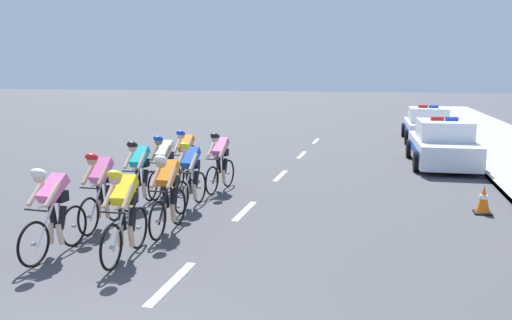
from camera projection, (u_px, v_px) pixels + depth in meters
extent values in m
cube|color=#9E9E99|center=(478.00, 164.00, 16.46)|extent=(0.16, 60.00, 0.13)
cube|color=white|center=(172.00, 283.00, 7.33)|extent=(0.14, 1.60, 0.01)
cube|color=white|center=(245.00, 211.00, 11.15)|extent=(0.14, 1.60, 0.01)
cube|color=white|center=(280.00, 176.00, 14.98)|extent=(0.14, 1.60, 0.01)
cube|color=white|center=(302.00, 155.00, 18.80)|extent=(0.14, 1.60, 0.01)
cube|color=white|center=(316.00, 141.00, 22.63)|extent=(0.14, 1.60, 0.01)
torus|color=black|center=(34.00, 244.00, 7.90)|extent=(0.08, 0.73, 0.72)
cylinder|color=#99999E|center=(34.00, 244.00, 7.90)|extent=(0.06, 0.06, 0.06)
torus|color=black|center=(74.00, 226.00, 8.84)|extent=(0.08, 0.73, 0.72)
cylinder|color=#99999E|center=(74.00, 226.00, 8.84)|extent=(0.06, 0.06, 0.06)
cylinder|color=white|center=(51.00, 204.00, 8.23)|extent=(0.06, 0.55, 0.04)
cylinder|color=white|center=(45.00, 226.00, 8.12)|extent=(0.06, 0.48, 0.63)
cylinder|color=white|center=(60.00, 218.00, 8.47)|extent=(0.04, 0.04, 0.65)
cylinder|color=black|center=(36.00, 210.00, 7.90)|extent=(0.42, 0.05, 0.03)
cube|color=black|center=(59.00, 198.00, 8.41)|extent=(0.11, 0.22, 0.05)
cube|color=pink|center=(53.00, 188.00, 8.26)|extent=(0.30, 0.56, 0.44)
cube|color=black|center=(58.00, 196.00, 8.40)|extent=(0.29, 0.21, 0.18)
cylinder|color=black|center=(62.00, 217.00, 8.38)|extent=(0.12, 0.23, 0.40)
cylinder|color=beige|center=(60.00, 234.00, 8.35)|extent=(0.10, 0.16, 0.36)
cylinder|color=black|center=(53.00, 217.00, 8.43)|extent=(0.12, 0.17, 0.40)
cylinder|color=beige|center=(51.00, 233.00, 8.40)|extent=(0.10, 0.13, 0.36)
cylinder|color=beige|center=(53.00, 195.00, 8.02)|extent=(0.09, 0.40, 0.35)
cylinder|color=beige|center=(36.00, 193.00, 8.11)|extent=(0.09, 0.40, 0.35)
sphere|color=beige|center=(39.00, 177.00, 7.94)|extent=(0.19, 0.19, 0.19)
ellipsoid|color=white|center=(38.00, 173.00, 7.92)|extent=(0.24, 0.32, 0.24)
torus|color=black|center=(111.00, 247.00, 7.76)|extent=(0.08, 0.73, 0.72)
cylinder|color=#99999E|center=(111.00, 247.00, 7.76)|extent=(0.06, 0.06, 0.06)
torus|color=black|center=(138.00, 228.00, 8.73)|extent=(0.08, 0.73, 0.72)
cylinder|color=#99999E|center=(138.00, 228.00, 8.73)|extent=(0.06, 0.06, 0.06)
cylinder|color=silver|center=(123.00, 206.00, 8.11)|extent=(0.07, 0.55, 0.04)
cylinder|color=silver|center=(119.00, 228.00, 7.99)|extent=(0.07, 0.48, 0.63)
cylinder|color=silver|center=(129.00, 220.00, 8.35)|extent=(0.04, 0.04, 0.65)
cylinder|color=black|center=(113.00, 213.00, 7.77)|extent=(0.42, 0.05, 0.03)
cube|color=black|center=(128.00, 200.00, 8.29)|extent=(0.11, 0.23, 0.05)
cube|color=yellow|center=(124.00, 190.00, 8.14)|extent=(0.31, 0.57, 0.44)
cube|color=black|center=(128.00, 198.00, 8.28)|extent=(0.29, 0.21, 0.18)
cylinder|color=black|center=(133.00, 219.00, 8.27)|extent=(0.12, 0.23, 0.40)
cylinder|color=tan|center=(131.00, 237.00, 8.24)|extent=(0.10, 0.16, 0.36)
cylinder|color=black|center=(122.00, 219.00, 8.30)|extent=(0.12, 0.17, 0.40)
cylinder|color=tan|center=(121.00, 236.00, 8.27)|extent=(0.10, 0.13, 0.36)
cylinder|color=tan|center=(128.00, 196.00, 7.91)|extent=(0.10, 0.40, 0.35)
cylinder|color=tan|center=(109.00, 196.00, 7.97)|extent=(0.10, 0.40, 0.35)
sphere|color=tan|center=(115.00, 179.00, 7.81)|extent=(0.19, 0.19, 0.19)
ellipsoid|color=yellow|center=(114.00, 175.00, 7.79)|extent=(0.25, 0.33, 0.24)
torus|color=black|center=(89.00, 217.00, 9.41)|extent=(0.05, 0.72, 0.72)
cylinder|color=#99999E|center=(89.00, 217.00, 9.41)|extent=(0.06, 0.06, 0.06)
torus|color=black|center=(115.00, 203.00, 10.37)|extent=(0.05, 0.72, 0.72)
cylinder|color=#99999E|center=(115.00, 203.00, 10.37)|extent=(0.06, 0.06, 0.06)
cylinder|color=silver|center=(100.00, 183.00, 9.75)|extent=(0.04, 0.55, 0.04)
cylinder|color=silver|center=(96.00, 202.00, 9.64)|extent=(0.05, 0.48, 0.63)
cylinder|color=silver|center=(106.00, 196.00, 10.00)|extent=(0.04, 0.04, 0.65)
cylinder|color=black|center=(90.00, 188.00, 9.42)|extent=(0.42, 0.03, 0.03)
cube|color=black|center=(105.00, 179.00, 9.94)|extent=(0.10, 0.22, 0.05)
cube|color=pink|center=(101.00, 170.00, 9.79)|extent=(0.29, 0.54, 0.47)
cube|color=black|center=(105.00, 177.00, 9.92)|extent=(0.28, 0.20, 0.18)
cylinder|color=black|center=(108.00, 195.00, 9.91)|extent=(0.11, 0.22, 0.40)
cylinder|color=tan|center=(107.00, 209.00, 9.88)|extent=(0.09, 0.16, 0.36)
cylinder|color=black|center=(100.00, 195.00, 9.95)|extent=(0.11, 0.17, 0.40)
cylinder|color=tan|center=(99.00, 209.00, 9.92)|extent=(0.09, 0.12, 0.36)
cylinder|color=tan|center=(103.00, 175.00, 9.55)|extent=(0.08, 0.40, 0.35)
cylinder|color=tan|center=(88.00, 174.00, 9.62)|extent=(0.08, 0.40, 0.35)
sphere|color=tan|center=(92.00, 160.00, 9.46)|extent=(0.19, 0.19, 0.19)
ellipsoid|color=red|center=(92.00, 157.00, 9.44)|extent=(0.23, 0.32, 0.24)
torus|color=black|center=(157.00, 221.00, 9.15)|extent=(0.05, 0.72, 0.72)
cylinder|color=#99999E|center=(157.00, 221.00, 9.15)|extent=(0.06, 0.06, 0.06)
torus|color=black|center=(179.00, 207.00, 10.11)|extent=(0.05, 0.72, 0.72)
cylinder|color=#99999E|center=(179.00, 207.00, 10.11)|extent=(0.06, 0.06, 0.06)
cylinder|color=black|center=(167.00, 186.00, 9.49)|extent=(0.04, 0.55, 0.04)
cylinder|color=black|center=(163.00, 205.00, 9.38)|extent=(0.04, 0.48, 0.63)
cylinder|color=black|center=(171.00, 200.00, 9.73)|extent=(0.04, 0.04, 0.65)
cylinder|color=black|center=(159.00, 191.00, 9.16)|extent=(0.42, 0.03, 0.03)
cube|color=black|center=(171.00, 182.00, 9.67)|extent=(0.10, 0.22, 0.05)
cube|color=orange|center=(168.00, 173.00, 9.52)|extent=(0.28, 0.55, 0.46)
cube|color=black|center=(170.00, 180.00, 9.66)|extent=(0.28, 0.20, 0.18)
cylinder|color=black|center=(174.00, 199.00, 9.65)|extent=(0.11, 0.22, 0.40)
cylinder|color=tan|center=(173.00, 213.00, 9.61)|extent=(0.09, 0.15, 0.36)
cylinder|color=black|center=(166.00, 198.00, 9.69)|extent=(0.11, 0.17, 0.40)
cylinder|color=tan|center=(164.00, 212.00, 9.66)|extent=(0.09, 0.12, 0.36)
cylinder|color=tan|center=(171.00, 178.00, 9.29)|extent=(0.08, 0.40, 0.35)
cylinder|color=tan|center=(155.00, 177.00, 9.36)|extent=(0.08, 0.40, 0.35)
sphere|color=tan|center=(161.00, 163.00, 9.19)|extent=(0.19, 0.19, 0.19)
ellipsoid|color=white|center=(160.00, 160.00, 9.17)|extent=(0.23, 0.32, 0.24)
torus|color=black|center=(130.00, 196.00, 11.02)|extent=(0.05, 0.72, 0.72)
cylinder|color=#99999E|center=(130.00, 196.00, 11.02)|extent=(0.06, 0.06, 0.06)
torus|color=black|center=(150.00, 186.00, 11.98)|extent=(0.05, 0.72, 0.72)
cylinder|color=#99999E|center=(150.00, 186.00, 11.98)|extent=(0.06, 0.06, 0.06)
cylinder|color=white|center=(138.00, 168.00, 11.36)|extent=(0.04, 0.55, 0.04)
cylinder|color=white|center=(135.00, 183.00, 11.25)|extent=(0.05, 0.48, 0.63)
cylinder|color=white|center=(143.00, 179.00, 11.60)|extent=(0.04, 0.04, 0.65)
cylinder|color=black|center=(131.00, 171.00, 11.03)|extent=(0.42, 0.03, 0.03)
cube|color=black|center=(142.00, 164.00, 11.55)|extent=(0.10, 0.22, 0.05)
cube|color=#19B2B7|center=(140.00, 156.00, 11.39)|extent=(0.29, 0.55, 0.45)
cube|color=black|center=(142.00, 163.00, 11.53)|extent=(0.28, 0.20, 0.18)
cylinder|color=black|center=(145.00, 178.00, 11.52)|extent=(0.11, 0.22, 0.40)
cylinder|color=beige|center=(144.00, 190.00, 11.49)|extent=(0.09, 0.15, 0.36)
cylinder|color=black|center=(138.00, 178.00, 11.56)|extent=(0.11, 0.17, 0.40)
cylinder|color=beige|center=(137.00, 190.00, 11.53)|extent=(0.09, 0.12, 0.36)
cylinder|color=beige|center=(142.00, 161.00, 11.16)|extent=(0.08, 0.40, 0.35)
cylinder|color=beige|center=(128.00, 160.00, 11.24)|extent=(0.08, 0.40, 0.35)
sphere|color=beige|center=(133.00, 148.00, 11.07)|extent=(0.19, 0.19, 0.19)
ellipsoid|color=black|center=(132.00, 145.00, 11.05)|extent=(0.23, 0.32, 0.24)
torus|color=black|center=(181.00, 197.00, 10.87)|extent=(0.08, 0.73, 0.72)
cylinder|color=#99999E|center=(181.00, 197.00, 10.87)|extent=(0.06, 0.06, 0.06)
torus|color=black|center=(200.00, 187.00, 11.82)|extent=(0.08, 0.73, 0.72)
cylinder|color=#99999E|center=(200.00, 187.00, 11.82)|extent=(0.06, 0.06, 0.06)
cylinder|color=white|center=(189.00, 169.00, 11.21)|extent=(0.06, 0.55, 0.04)
cylinder|color=white|center=(186.00, 185.00, 11.10)|extent=(0.06, 0.48, 0.63)
cylinder|color=white|center=(193.00, 181.00, 11.45)|extent=(0.04, 0.04, 0.65)
cylinder|color=black|center=(183.00, 173.00, 10.88)|extent=(0.42, 0.05, 0.03)
cube|color=black|center=(193.00, 166.00, 11.39)|extent=(0.11, 0.22, 0.05)
cube|color=blue|center=(191.00, 158.00, 11.24)|extent=(0.31, 0.56, 0.45)
cube|color=black|center=(193.00, 164.00, 11.37)|extent=(0.29, 0.21, 0.18)
cylinder|color=black|center=(196.00, 180.00, 11.36)|extent=(0.12, 0.23, 0.40)
cylinder|color=beige|center=(195.00, 192.00, 11.33)|extent=(0.10, 0.16, 0.36)
cylinder|color=black|center=(188.00, 179.00, 11.41)|extent=(0.12, 0.17, 0.40)
cylinder|color=beige|center=(187.00, 191.00, 11.38)|extent=(0.10, 0.13, 0.36)
cylinder|color=beige|center=(193.00, 162.00, 11.00)|extent=(0.10, 0.40, 0.35)
cylinder|color=beige|center=(180.00, 161.00, 11.09)|extent=(0.10, 0.40, 0.35)
sphere|color=beige|center=(185.00, 149.00, 10.91)|extent=(0.19, 0.19, 0.19)
ellipsoid|color=yellow|center=(184.00, 146.00, 10.89)|extent=(0.24, 0.33, 0.24)
torus|color=black|center=(155.00, 185.00, 12.03)|extent=(0.08, 0.73, 0.72)
cylinder|color=#99999E|center=(155.00, 185.00, 12.03)|extent=(0.06, 0.06, 0.06)
torus|color=black|center=(174.00, 177.00, 12.97)|extent=(0.08, 0.73, 0.72)
cylinder|color=#99999E|center=(174.00, 177.00, 12.97)|extent=(0.06, 0.06, 0.06)
cylinder|color=#B21919|center=(164.00, 160.00, 12.36)|extent=(0.06, 0.55, 0.04)
cylinder|color=#B21919|center=(161.00, 174.00, 12.25)|extent=(0.06, 0.48, 0.63)
cylinder|color=#B21919|center=(168.00, 171.00, 12.60)|extent=(0.04, 0.04, 0.65)
cylinder|color=black|center=(157.00, 163.00, 12.04)|extent=(0.42, 0.05, 0.03)
cube|color=black|center=(167.00, 157.00, 12.54)|extent=(0.11, 0.22, 0.05)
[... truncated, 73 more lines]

